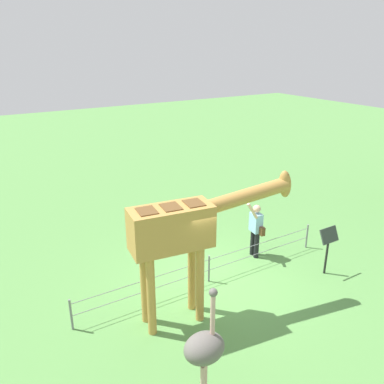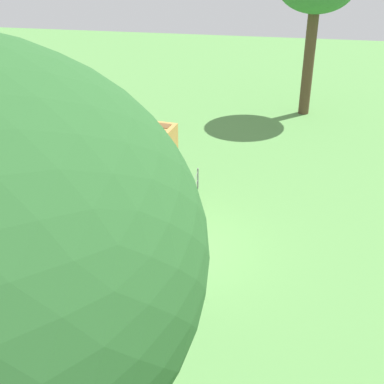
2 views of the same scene
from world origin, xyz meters
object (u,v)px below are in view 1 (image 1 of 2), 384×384
Objects in this scene: info_sign at (328,241)px; giraffe at (186,231)px; ostrich at (205,348)px; visitor at (256,227)px.

giraffe is at bearing 174.47° from info_sign.
ostrich is 1.70× the size of info_sign.
ostrich is (-3.95, -3.44, 0.27)m from visitor.
ostrich reaches higher than info_sign.
info_sign is (4.05, -0.39, -1.19)m from giraffe.
ostrich is at bearing -112.97° from giraffe.
giraffe reaches higher than ostrich.
visitor is at bearing 120.94° from info_sign.
giraffe is 4.24m from info_sign.
giraffe is 2.87× the size of info_sign.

